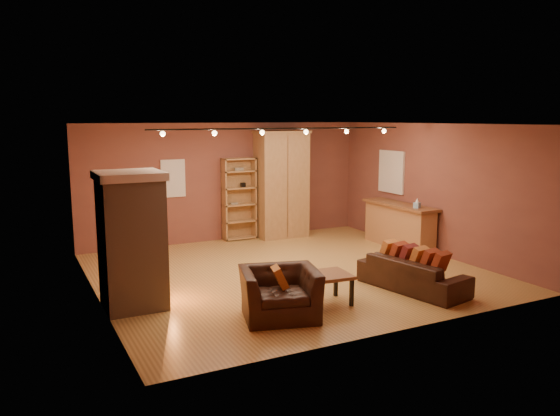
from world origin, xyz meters
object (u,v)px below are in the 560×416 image
fireplace (132,240)px  coffee_table (329,278)px  loveseat (413,267)px  bar_counter (399,225)px  bookcase (238,198)px  armchair (280,285)px  armoire (281,184)px

fireplace → coffee_table: 3.12m
fireplace → loveseat: size_ratio=1.06×
bar_counter → loveseat: bearing=-124.7°
fireplace → coffee_table: (2.79, -1.22, -0.65)m
fireplace → bookcase: fireplace is taller
bookcase → loveseat: bookcase is taller
bookcase → coffee_table: bookcase is taller
fireplace → armchair: size_ratio=1.66×
bar_counter → fireplace: bearing=-168.1°
bar_counter → armchair: bar_counter is taller
armoire → bar_counter: (1.88, -2.20, -0.80)m
bookcase → coffee_table: bearing=-95.9°
bookcase → armoire: 1.12m
armoire → bar_counter: 3.00m
bar_counter → armchair: size_ratio=1.64×
bar_counter → armchair: bearing=-148.1°
loveseat → armchair: size_ratio=1.57×
fireplace → armoire: size_ratio=0.81×
armchair → coffee_table: (0.98, 0.21, -0.08)m
coffee_table → armchair: bearing=-168.0°
fireplace → armoire: armoire is taller
fireplace → bar_counter: (6.24, 1.32, -0.55)m
bar_counter → armoire: bearing=130.6°
loveseat → fireplace: bearing=62.4°
armoire → bar_counter: armoire is taller
bookcase → armchair: bearing=-106.0°
fireplace → armoire: 5.61m
fireplace → bar_counter: bearing=11.9°
fireplace → bookcase: size_ratio=1.08×
armchair → coffee_table: bearing=27.6°
bookcase → coffee_table: 5.03m
fireplace → coffee_table: bearing=-23.7°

